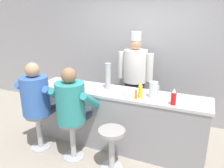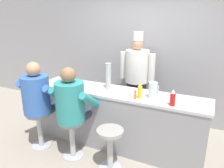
{
  "view_description": "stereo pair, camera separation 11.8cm",
  "coord_description": "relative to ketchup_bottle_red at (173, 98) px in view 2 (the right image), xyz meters",
  "views": [
    {
      "loc": [
        1.22,
        -2.73,
        2.13
      ],
      "look_at": [
        -0.08,
        0.27,
        1.09
      ],
      "focal_mm": 35.0,
      "sensor_mm": 36.0,
      "label": 1
    },
    {
      "loc": [
        1.33,
        -2.68,
        2.13
      ],
      "look_at": [
        -0.08,
        0.27,
        1.09
      ],
      "focal_mm": 35.0,
      "sensor_mm": 36.0,
      "label": 2
    }
  ],
  "objects": [
    {
      "name": "ground_plane",
      "position": [
        -0.9,
        -0.1,
        -1.07
      ],
      "size": [
        20.0,
        20.0,
        0.0
      ],
      "primitive_type": "plane",
      "color": "#9E9384"
    },
    {
      "name": "diner_seated_blue",
      "position": [
        -2.03,
        -0.36,
        -0.2
      ],
      "size": [
        0.65,
        0.64,
        1.45
      ],
      "color": "#B2B5BA",
      "rests_on": "ground_plane"
    },
    {
      "name": "coffee_mug_white",
      "position": [
        -0.7,
        0.09,
        -0.07
      ],
      "size": [
        0.14,
        0.09,
        0.08
      ],
      "color": "white",
      "rests_on": "diner_counter"
    },
    {
      "name": "mustard_bottle_yellow",
      "position": [
        -0.48,
        0.08,
        0.0
      ],
      "size": [
        0.06,
        0.06,
        0.23
      ],
      "color": "yellow",
      "rests_on": "diner_counter"
    },
    {
      "name": "ketchup_bottle_red",
      "position": [
        0.0,
        0.0,
        0.0
      ],
      "size": [
        0.07,
        0.07,
        0.23
      ],
      "color": "red",
      "rests_on": "diner_counter"
    },
    {
      "name": "diner_counter",
      "position": [
        -0.9,
        0.19,
        -0.59
      ],
      "size": [
        2.84,
        0.6,
        0.97
      ],
      "color": "gray",
      "rests_on": "ground_plane"
    },
    {
      "name": "wall_back",
      "position": [
        -0.9,
        1.53,
        0.28
      ],
      "size": [
        10.0,
        0.06,
        2.7
      ],
      "color": "#99999E",
      "rests_on": "ground_plane"
    },
    {
      "name": "breakfast_plate",
      "position": [
        -1.95,
        0.01,
        -0.09
      ],
      "size": [
        0.25,
        0.25,
        0.05
      ],
      "color": "white",
      "rests_on": "diner_counter"
    },
    {
      "name": "cereal_bowl",
      "position": [
        -1.61,
        0.03,
        -0.08
      ],
      "size": [
        0.15,
        0.15,
        0.05
      ],
      "color": "#B24C47",
      "rests_on": "diner_counter"
    },
    {
      "name": "water_pitcher_clear",
      "position": [
        -0.31,
        0.16,
        0.01
      ],
      "size": [
        0.15,
        0.13,
        0.24
      ],
      "color": "silver",
      "rests_on": "diner_counter"
    },
    {
      "name": "cook_in_whites_near",
      "position": [
        -0.92,
        1.21,
        -0.07
      ],
      "size": [
        0.71,
        0.46,
        1.83
      ],
      "color": "#232328",
      "rests_on": "ground_plane"
    },
    {
      "name": "diner_seated_teal",
      "position": [
        -1.38,
        -0.36,
        -0.2
      ],
      "size": [
        0.64,
        0.63,
        1.44
      ],
      "color": "#B2B5BA",
      "rests_on": "ground_plane"
    },
    {
      "name": "hot_sauce_bottle_orange",
      "position": [
        -0.53,
        0.01,
        -0.04
      ],
      "size": [
        0.03,
        0.03,
        0.13
      ],
      "color": "orange",
      "rests_on": "diner_counter"
    },
    {
      "name": "empty_stool_round",
      "position": [
        -0.73,
        -0.4,
        -0.66
      ],
      "size": [
        0.38,
        0.38,
        0.62
      ],
      "color": "#B2B5BA",
      "rests_on": "ground_plane"
    },
    {
      "name": "cup_stack_steel",
      "position": [
        -1.09,
        0.26,
        0.11
      ],
      "size": [
        0.09,
        0.09,
        0.42
      ],
      "color": "#B7BABF",
      "rests_on": "diner_counter"
    }
  ]
}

